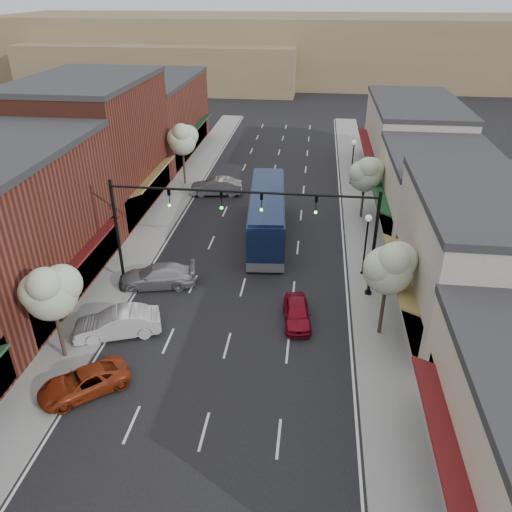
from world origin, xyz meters
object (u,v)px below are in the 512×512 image
(lamp_post_near, at_px, (367,235))
(parked_car_e, at_px, (216,187))
(parked_car_c, at_px, (157,276))
(parked_car_a, at_px, (84,382))
(signal_mast_right, at_px, (335,227))
(parked_car_b, at_px, (117,323))
(lamp_post_far, at_px, (353,155))
(tree_left_near, at_px, (50,291))
(tree_right_far, at_px, (366,173))
(coach_bus, at_px, (267,214))
(signal_mast_left, at_px, (152,218))
(tree_left_far, at_px, (182,139))
(red_hatchback, at_px, (297,313))
(tree_right_near, at_px, (390,266))

(lamp_post_near, height_order, parked_car_e, lamp_post_near)
(parked_car_c, bearing_deg, parked_car_a, -15.57)
(signal_mast_right, height_order, parked_car_b, signal_mast_right)
(lamp_post_far, bearing_deg, tree_left_near, -119.78)
(tree_left_near, bearing_deg, lamp_post_far, 60.22)
(lamp_post_far, bearing_deg, parked_car_a, -114.82)
(tree_right_far, xyz_separation_m, coach_bus, (-7.55, -4.34, -2.10))
(signal_mast_left, xyz_separation_m, parked_car_c, (0.08, -0.44, -3.91))
(lamp_post_far, xyz_separation_m, parked_car_b, (-14.00, -25.77, -2.23))
(signal_mast_left, xyz_separation_m, tree_left_near, (-2.63, -8.05, -0.40))
(tree_right_far, xyz_separation_m, parked_car_b, (-14.55, -17.71, -3.22))
(tree_left_far, bearing_deg, parked_car_c, -81.59)
(red_hatchback, distance_m, parked_car_b, 10.14)
(signal_mast_right, xyz_separation_m, lamp_post_far, (2.18, 20.00, -1.62))
(tree_right_near, distance_m, parked_car_c, 14.83)
(lamp_post_near, xyz_separation_m, parked_car_e, (-12.57, 13.33, -2.22))
(tree_right_near, xyz_separation_m, coach_bus, (-7.55, 11.66, -2.56))
(tree_right_near, xyz_separation_m, parked_car_a, (-14.55, -6.21, -3.86))
(tree_right_near, bearing_deg, parked_car_c, 165.39)
(tree_right_near, distance_m, parked_car_e, 24.11)
(red_hatchback, distance_m, parked_car_c, 9.64)
(parked_car_b, bearing_deg, tree_left_near, -61.88)
(red_hatchback, bearing_deg, tree_left_far, 112.38)
(tree_left_near, height_order, parked_car_b, tree_left_near)
(parked_car_a, bearing_deg, signal_mast_left, 136.94)
(lamp_post_far, xyz_separation_m, red_hatchback, (-4.15, -23.36, -2.37))
(lamp_post_near, relative_size, parked_car_c, 0.90)
(signal_mast_left, height_order, parked_car_a, signal_mast_left)
(parked_car_c, bearing_deg, signal_mast_left, 179.15)
(coach_bus, xyz_separation_m, red_hatchback, (2.85, -10.97, -1.25))
(lamp_post_near, distance_m, parked_car_c, 13.85)
(tree_left_near, distance_m, coach_bus, 18.24)
(tree_left_near, xyz_separation_m, parked_car_a, (2.05, -2.21, -3.63))
(signal_mast_left, distance_m, red_hatchback, 10.63)
(tree_left_far, distance_m, parked_car_c, 18.98)
(tree_right_near, height_order, tree_left_far, tree_left_far)
(tree_left_far, height_order, lamp_post_far, tree_left_far)
(tree_right_far, distance_m, tree_left_far, 17.66)
(tree_right_near, bearing_deg, tree_right_far, 90.00)
(signal_mast_right, distance_m, tree_right_near, 4.89)
(signal_mast_right, height_order, tree_right_far, signal_mast_right)
(signal_mast_left, height_order, lamp_post_far, signal_mast_left)
(tree_right_far, xyz_separation_m, tree_left_near, (-16.60, -20.00, 0.23))
(coach_bus, bearing_deg, parked_car_b, -122.26)
(signal_mast_right, height_order, lamp_post_far, signal_mast_right)
(lamp_post_far, bearing_deg, parked_car_e, -161.66)
(parked_car_e, bearing_deg, lamp_post_near, 35.80)
(tree_right_far, relative_size, parked_car_e, 1.14)
(tree_left_far, xyz_separation_m, lamp_post_near, (16.05, -15.44, -1.60))
(tree_left_far, bearing_deg, tree_right_far, -19.87)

